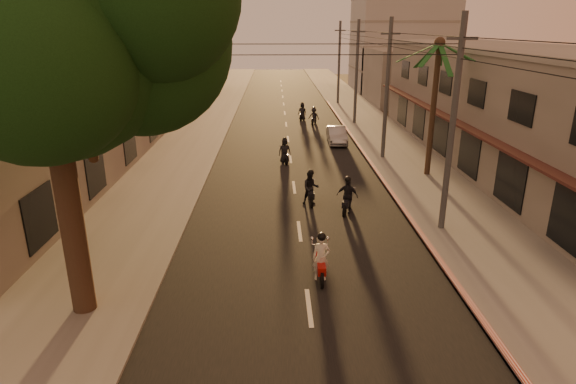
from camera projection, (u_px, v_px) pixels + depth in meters
name	position (u px, v px, depth m)	size (l,w,h in m)	color
ground	(314.00, 348.00, 13.34)	(160.00, 160.00, 0.00)	#383023
road	(290.00, 159.00, 32.23)	(10.00, 140.00, 0.02)	black
sidewalk_right	(401.00, 157.00, 32.41)	(5.00, 140.00, 0.12)	slate
sidewalk_left	(178.00, 159.00, 32.02)	(5.00, 140.00, 0.12)	slate
curb_stripe	(382.00, 180.00, 27.61)	(0.20, 60.00, 0.20)	red
shophouse_row	(518.00, 109.00, 29.52)	(8.80, 34.20, 7.30)	gray
left_building	(30.00, 143.00, 25.35)	(8.20, 24.20, 5.20)	#9C968D
broadleaf_tree	(58.00, 25.00, 12.42)	(9.60, 8.70, 12.10)	black
palm_tree	(439.00, 51.00, 26.33)	(5.00, 5.00, 8.20)	black
utility_poles	(389.00, 58.00, 30.26)	(1.20, 48.26, 9.00)	#38383A
filler_right	(405.00, 76.00, 55.24)	(8.00, 14.00, 6.00)	#9C968D
filler_left_near	(134.00, 98.00, 44.37)	(8.00, 14.00, 4.40)	#9C968D
filler_left_far	(172.00, 67.00, 60.95)	(8.00, 14.00, 7.00)	#9C968D
scooter_red	(321.00, 259.00, 16.72)	(0.68, 1.82, 1.79)	black
scooter_mid_a	(311.00, 188.00, 23.89)	(0.86, 1.83, 1.79)	black
scooter_mid_b	(347.00, 196.00, 22.73)	(1.26, 1.78, 1.81)	black
scooter_far_a	(285.00, 151.00, 31.08)	(0.94, 1.74, 1.72)	black
scooter_far_b	(314.00, 116.00, 43.23)	(1.31, 1.61, 1.62)	black
parked_car	(337.00, 135.00, 36.42)	(1.37, 3.80, 1.25)	#A1A3A9
scooter_far_c	(302.00, 112.00, 45.24)	(1.03, 1.70, 1.70)	black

